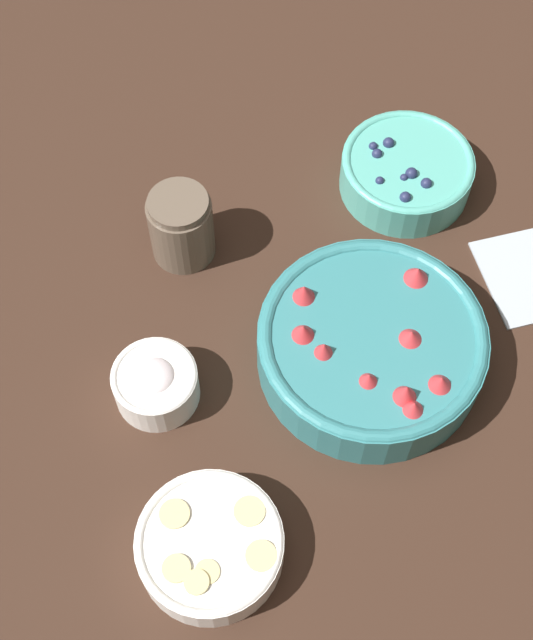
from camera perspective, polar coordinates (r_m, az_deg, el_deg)
ground_plane at (r=1.05m, az=3.12°, el=-2.19°), size 4.00×4.00×0.00m
bowl_strawberries at (r=1.02m, az=6.57°, el=-1.68°), size 0.26×0.26×0.09m
bowl_blueberries at (r=1.18m, az=8.82°, el=9.44°), size 0.17×0.17×0.06m
bowl_bananas at (r=0.94m, az=-3.81°, el=-14.19°), size 0.15×0.15×0.05m
bowl_cream at (r=1.01m, az=-7.27°, el=-3.97°), size 0.10×0.10×0.06m
jar_chocolate at (r=1.10m, az=-5.61°, el=5.89°), size 0.08×0.08×0.10m
napkin at (r=1.15m, az=15.88°, el=2.69°), size 0.15×0.13×0.01m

